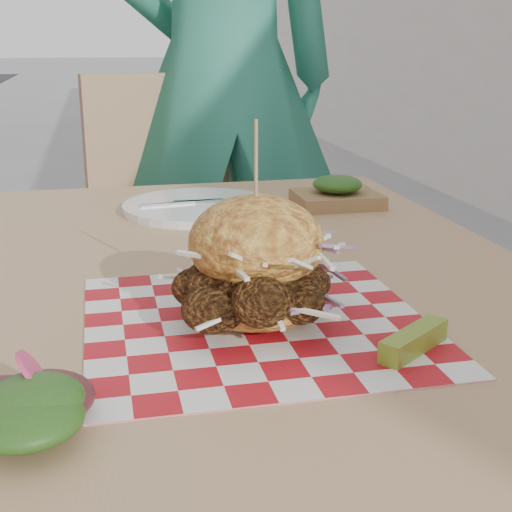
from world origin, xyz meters
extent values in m
imported|color=#2F8A70|center=(0.01, 1.39, 0.94)|extent=(0.69, 0.46, 1.88)
cube|color=tan|center=(-0.18, 0.21, 0.73)|extent=(0.80, 1.20, 0.04)
cylinder|color=#333338|center=(-0.52, 0.75, 0.35)|extent=(0.05, 0.05, 0.71)
cylinder|color=#333338|center=(0.16, 0.75, 0.35)|extent=(0.05, 0.05, 0.71)
cube|color=tan|center=(-0.18, 1.19, 0.45)|extent=(0.50, 0.50, 0.04)
cube|color=tan|center=(-0.22, 1.39, 0.70)|extent=(0.42, 0.12, 0.50)
cylinder|color=#333338|center=(-0.32, 0.98, 0.21)|extent=(0.03, 0.03, 0.43)
cylinder|color=#333338|center=(0.03, 1.05, 0.21)|extent=(0.03, 0.03, 0.43)
cylinder|color=#333338|center=(-0.39, 1.33, 0.21)|extent=(0.03, 0.03, 0.43)
cylinder|color=#333338|center=(-0.04, 1.40, 0.21)|extent=(0.03, 0.03, 0.43)
cube|color=#B5121B|center=(-0.19, 0.03, 0.75)|extent=(0.36, 0.36, 0.00)
ellipsoid|color=gold|center=(-0.19, 0.03, 0.78)|extent=(0.14, 0.14, 0.05)
ellipsoid|color=brown|center=(-0.19, 0.03, 0.80)|extent=(0.15, 0.14, 0.08)
ellipsoid|color=gold|center=(-0.19, 0.03, 0.84)|extent=(0.14, 0.14, 0.10)
cylinder|color=tan|center=(-0.19, 0.03, 0.91)|extent=(0.00, 0.00, 0.11)
cube|color=olive|center=(-0.06, -0.07, 0.76)|extent=(0.09, 0.07, 0.02)
ellipsoid|color=#3F1419|center=(-0.40, -0.13, 0.76)|extent=(0.08, 0.08, 0.03)
ellipsoid|color=#164213|center=(-0.42, -0.11, 0.76)|extent=(0.08, 0.08, 0.03)
ellipsoid|color=#3F1419|center=(-0.42, -0.16, 0.76)|extent=(0.08, 0.08, 0.03)
cylinder|color=#DB3C74|center=(-0.41, -0.11, 0.79)|extent=(0.05, 0.05, 0.04)
cylinder|color=white|center=(-0.18, 0.56, 0.76)|extent=(0.27, 0.27, 0.01)
cube|color=silver|center=(-0.21, 0.56, 0.77)|extent=(0.15, 0.03, 0.00)
cube|color=silver|center=(-0.15, 0.56, 0.77)|extent=(0.15, 0.03, 0.00)
cube|color=olive|center=(0.07, 0.55, 0.76)|extent=(0.15, 0.12, 0.02)
ellipsoid|color=#164213|center=(0.07, 0.55, 0.79)|extent=(0.09, 0.09, 0.03)
camera|label=1|loc=(-0.35, -0.66, 1.04)|focal=50.00mm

